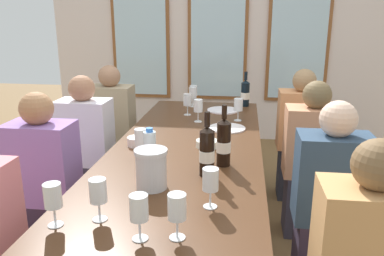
# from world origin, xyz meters

# --- Properties ---
(ground_plane) EXTENTS (12.00, 12.00, 0.00)m
(ground_plane) POSITION_xyz_m (0.00, 0.00, 0.00)
(ground_plane) COLOR brown
(back_wall_with_windows) EXTENTS (4.11, 0.10, 2.90)m
(back_wall_with_windows) POSITION_xyz_m (0.00, 2.55, 1.45)
(back_wall_with_windows) COLOR silver
(back_wall_with_windows) RESTS_ON ground
(dining_table) EXTENTS (0.91, 2.53, 0.74)m
(dining_table) POSITION_xyz_m (0.00, 0.00, 0.67)
(dining_table) COLOR #492B17
(dining_table) RESTS_ON ground
(white_plate_0) EXTENTS (0.27, 0.27, 0.01)m
(white_plate_0) POSITION_xyz_m (0.17, 0.93, 0.74)
(white_plate_0) COLOR white
(white_plate_0) RESTS_ON dining_table
(white_plate_1) EXTENTS (0.26, 0.26, 0.01)m
(white_plate_1) POSITION_xyz_m (0.23, 0.39, 0.74)
(white_plate_1) COLOR white
(white_plate_1) RESTS_ON dining_table
(metal_pitcher) EXTENTS (0.16, 0.16, 0.19)m
(metal_pitcher) POSITION_xyz_m (-0.08, -0.64, 0.84)
(metal_pitcher) COLOR silver
(metal_pitcher) RESTS_ON dining_table
(wine_bottle_0) EXTENTS (0.08, 0.08, 0.31)m
(wine_bottle_0) POSITION_xyz_m (0.35, 1.14, 0.86)
(wine_bottle_0) COLOR black
(wine_bottle_0) RESTS_ON dining_table
(wine_bottle_1) EXTENTS (0.08, 0.08, 0.33)m
(wine_bottle_1) POSITION_xyz_m (0.24, -0.31, 0.87)
(wine_bottle_1) COLOR black
(wine_bottle_1) RESTS_ON dining_table
(wine_bottle_2) EXTENTS (0.08, 0.08, 0.33)m
(wine_bottle_2) POSITION_xyz_m (0.17, -0.46, 0.87)
(wine_bottle_2) COLOR black
(wine_bottle_2) RESTS_ON dining_table
(tasting_bowl_0) EXTENTS (0.14, 0.14, 0.04)m
(tasting_bowl_0) POSITION_xyz_m (0.12, -0.02, 0.76)
(tasting_bowl_0) COLOR white
(tasting_bowl_0) RESTS_ON dining_table
(tasting_bowl_1) EXTENTS (0.13, 0.13, 0.05)m
(tasting_bowl_1) POSITION_xyz_m (-0.31, -0.05, 0.77)
(tasting_bowl_1) COLOR white
(tasting_bowl_1) RESTS_ON dining_table
(water_bottle) EXTENTS (0.06, 0.06, 0.24)m
(water_bottle) POSITION_xyz_m (-0.12, -0.47, 0.85)
(water_bottle) COLOR white
(water_bottle) RESTS_ON dining_table
(wine_glass_0) EXTENTS (0.07, 0.07, 0.17)m
(wine_glass_0) POSITION_xyz_m (0.21, -0.80, 0.86)
(wine_glass_0) COLOR white
(wine_glass_0) RESTS_ON dining_table
(wine_glass_1) EXTENTS (0.07, 0.07, 0.17)m
(wine_glass_1) POSITION_xyz_m (-0.21, -0.96, 0.86)
(wine_glass_1) COLOR white
(wine_glass_1) RESTS_ON dining_table
(wine_glass_2) EXTENTS (0.07, 0.07, 0.17)m
(wine_glass_2) POSITION_xyz_m (0.12, -1.05, 0.86)
(wine_glass_2) COLOR white
(wine_glass_2) RESTS_ON dining_table
(wine_glass_3) EXTENTS (0.07, 0.07, 0.17)m
(wine_glass_3) POSITION_xyz_m (-0.11, 1.15, 0.86)
(wine_glass_3) COLOR white
(wine_glass_3) RESTS_ON dining_table
(wine_glass_4) EXTENTS (0.07, 0.07, 0.17)m
(wine_glass_4) POSITION_xyz_m (0.00, 0.56, 0.86)
(wine_glass_4) COLOR white
(wine_glass_4) RESTS_ON dining_table
(wine_glass_5) EXTENTS (0.07, 0.07, 0.17)m
(wine_glass_5) POSITION_xyz_m (0.30, 0.63, 0.86)
(wine_glass_5) COLOR white
(wine_glass_5) RESTS_ON dining_table
(wine_glass_6) EXTENTS (0.07, 0.07, 0.17)m
(wine_glass_6) POSITION_xyz_m (-0.11, 1.06, 0.86)
(wine_glass_6) COLOR white
(wine_glass_6) RESTS_ON dining_table
(wine_glass_7) EXTENTS (0.07, 0.07, 0.17)m
(wine_glass_7) POSITION_xyz_m (-0.22, -0.27, 0.86)
(wine_glass_7) COLOR white
(wine_glass_7) RESTS_ON dining_table
(wine_glass_8) EXTENTS (0.07, 0.07, 0.17)m
(wine_glass_8) POSITION_xyz_m (-0.11, 0.75, 0.86)
(wine_glass_8) COLOR white
(wine_glass_8) RESTS_ON dining_table
(wine_glass_9) EXTENTS (0.07, 0.07, 0.17)m
(wine_glass_9) POSITION_xyz_m (-0.36, -1.03, 0.86)
(wine_glass_9) COLOR white
(wine_glass_9) RESTS_ON dining_table
(wine_glass_10) EXTENTS (0.07, 0.07, 0.17)m
(wine_glass_10) POSITION_xyz_m (-0.02, -1.08, 0.86)
(wine_glass_10) COLOR white
(wine_glass_10) RESTS_ON dining_table
(seated_person_0) EXTENTS (0.38, 0.24, 1.11)m
(seated_person_0) POSITION_xyz_m (-0.82, 0.93, 0.53)
(seated_person_0) COLOR #392435
(seated_person_0) RESTS_ON ground
(seated_person_1) EXTENTS (0.38, 0.24, 1.11)m
(seated_person_1) POSITION_xyz_m (0.82, 0.91, 0.53)
(seated_person_1) COLOR #292C38
(seated_person_1) RESTS_ON ground
(seated_person_4) EXTENTS (0.38, 0.24, 1.11)m
(seated_person_4) POSITION_xyz_m (-0.82, -0.29, 0.53)
(seated_person_4) COLOR #322539
(seated_person_4) RESTS_ON ground
(seated_person_5) EXTENTS (0.38, 0.24, 1.11)m
(seated_person_5) POSITION_xyz_m (0.82, -0.30, 0.53)
(seated_person_5) COLOR #342A3E
(seated_person_5) RESTS_ON ground
(seated_person_6) EXTENTS (0.38, 0.24, 1.11)m
(seated_person_6) POSITION_xyz_m (-0.82, 0.34, 0.53)
(seated_person_6) COLOR #35303B
(seated_person_6) RESTS_ON ground
(seated_person_7) EXTENTS (0.38, 0.24, 1.11)m
(seated_person_7) POSITION_xyz_m (0.82, 0.32, 0.53)
(seated_person_7) COLOR #383442
(seated_person_7) RESTS_ON ground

